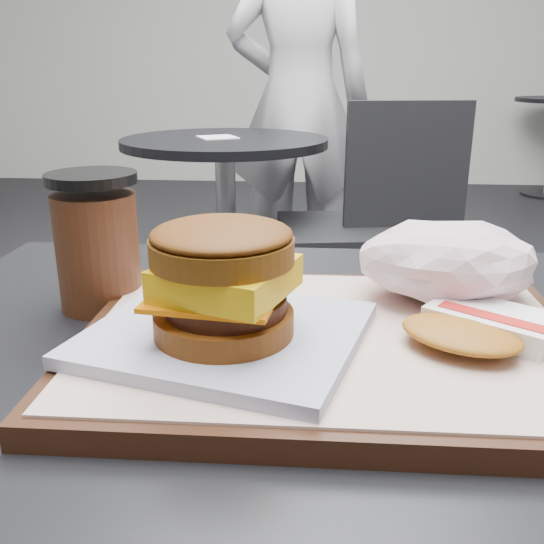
{
  "coord_description": "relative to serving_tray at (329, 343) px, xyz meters",
  "views": [
    {
      "loc": [
        -0.04,
        -0.41,
        0.98
      ],
      "look_at": [
        -0.07,
        0.02,
        0.83
      ],
      "focal_mm": 40.0,
      "sensor_mm": 36.0,
      "label": 1
    }
  ],
  "objects": [
    {
      "name": "serving_tray",
      "position": [
        0.0,
        0.0,
        0.0
      ],
      "size": [
        0.38,
        0.28,
        0.02
      ],
      "color": "black",
      "rests_on": "customer_table"
    },
    {
      "name": "breakfast_sandwich",
      "position": [
        -0.08,
        -0.03,
        0.05
      ],
      "size": [
        0.23,
        0.22,
        0.09
      ],
      "color": "silver",
      "rests_on": "serving_tray"
    },
    {
      "name": "hash_brown",
      "position": [
        0.11,
        -0.01,
        0.02
      ],
      "size": [
        0.14,
        0.13,
        0.02
      ],
      "color": "white",
      "rests_on": "serving_tray"
    },
    {
      "name": "crumpled_wrapper",
      "position": [
        0.1,
        0.08,
        0.04
      ],
      "size": [
        0.15,
        0.12,
        0.07
      ],
      "primitive_type": null,
      "color": "white",
      "rests_on": "serving_tray"
    },
    {
      "name": "coffee_cup",
      "position": [
        -0.21,
        0.09,
        0.05
      ],
      "size": [
        0.08,
        0.08,
        0.12
      ],
      "color": "#411E0F",
      "rests_on": "customer_table"
    },
    {
      "name": "neighbor_table",
      "position": [
        -0.33,
        1.64,
        -0.23
      ],
      "size": [
        0.7,
        0.7,
        0.75
      ],
      "color": "black",
      "rests_on": "ground"
    },
    {
      "name": "napkin",
      "position": [
        -0.35,
        1.64,
        -0.03
      ],
      "size": [
        0.16,
        0.16,
        0.0
      ],
      "primitive_type": "cube",
      "rotation": [
        0.0,
        0.0,
        0.46
      ],
      "color": "white",
      "rests_on": "neighbor_table"
    },
    {
      "name": "neighbor_chair",
      "position": [
        0.15,
        1.54,
        -0.27
      ],
      "size": [
        0.63,
        0.48,
        0.88
      ],
      "color": "#AEAEB3",
      "rests_on": "ground"
    },
    {
      "name": "patron",
      "position": [
        -0.1,
        2.23,
        0.06
      ],
      "size": [
        0.62,
        0.42,
        1.68
      ],
      "primitive_type": "imported",
      "rotation": [
        0.0,
        0.0,
        3.11
      ],
      "color": "silver",
      "rests_on": "ground"
    }
  ]
}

